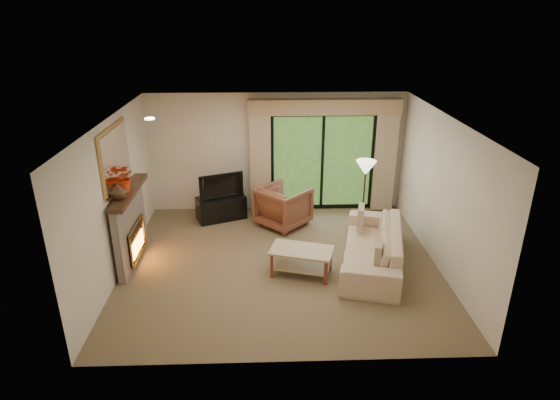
{
  "coord_description": "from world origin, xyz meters",
  "views": [
    {
      "loc": [
        -0.27,
        -7.27,
        4.23
      ],
      "look_at": [
        0.0,
        0.3,
        1.1
      ],
      "focal_mm": 30.0,
      "sensor_mm": 36.0,
      "label": 1
    }
  ],
  "objects_px": {
    "media_console": "(221,208)",
    "coffee_table": "(301,261)",
    "sofa": "(372,246)",
    "armchair": "(283,206)"
  },
  "relations": [
    {
      "from": "media_console",
      "to": "sofa",
      "type": "distance_m",
      "value": 3.46
    },
    {
      "from": "armchair",
      "to": "media_console",
      "type": "bearing_deg",
      "value": 28.75
    },
    {
      "from": "media_console",
      "to": "coffee_table",
      "type": "relative_size",
      "value": 0.98
    },
    {
      "from": "coffee_table",
      "to": "media_console",
      "type": "bearing_deg",
      "value": 140.36
    },
    {
      "from": "media_console",
      "to": "armchair",
      "type": "height_order",
      "value": "armchair"
    },
    {
      "from": "media_console",
      "to": "armchair",
      "type": "relative_size",
      "value": 1.1
    },
    {
      "from": "sofa",
      "to": "coffee_table",
      "type": "relative_size",
      "value": 2.34
    },
    {
      "from": "media_console",
      "to": "sofa",
      "type": "height_order",
      "value": "sofa"
    },
    {
      "from": "armchair",
      "to": "sofa",
      "type": "distance_m",
      "value": 2.23
    },
    {
      "from": "media_console",
      "to": "coffee_table",
      "type": "xyz_separation_m",
      "value": [
        1.54,
        -2.3,
        -0.02
      ]
    }
  ]
}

